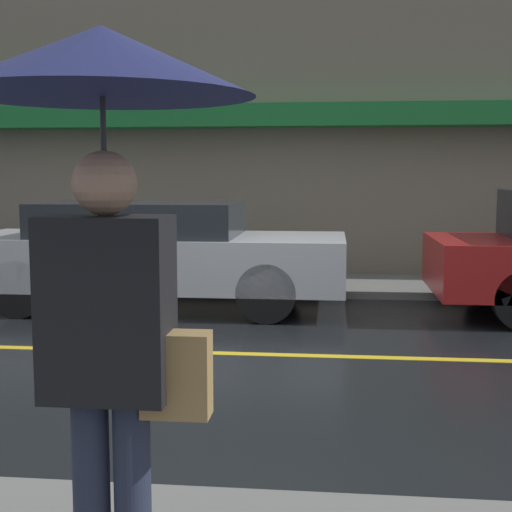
{
  "coord_description": "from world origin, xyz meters",
  "views": [
    {
      "loc": [
        0.96,
        -6.57,
        1.71
      ],
      "look_at": [
        0.48,
        -2.11,
        1.19
      ],
      "focal_mm": 50.0,
      "sensor_mm": 36.0,
      "label": 1
    }
  ],
  "objects": [
    {
      "name": "ground_plane",
      "position": [
        0.0,
        0.0,
        0.0
      ],
      "size": [
        80.0,
        80.0,
        0.0
      ],
      "primitive_type": "plane",
      "color": "black"
    },
    {
      "name": "sidewalk_far",
      "position": [
        0.0,
        4.0,
        0.05
      ],
      "size": [
        28.0,
        1.77,
        0.11
      ],
      "color": "slate",
      "rests_on": "ground_plane"
    },
    {
      "name": "lane_marking",
      "position": [
        0.0,
        0.0,
        0.0
      ],
      "size": [
        25.2,
        0.12,
        0.01
      ],
      "color": "gold",
      "rests_on": "ground_plane"
    },
    {
      "name": "building_storefront",
      "position": [
        0.0,
        5.0,
        2.6
      ],
      "size": [
        28.0,
        0.85,
        5.2
      ],
      "color": "#706656",
      "rests_on": "ground_plane"
    },
    {
      "name": "pedestrian",
      "position": [
        0.19,
        -4.18,
        1.76
      ],
      "size": [
        1.04,
        1.04,
        2.09
      ],
      "rotation": [
        0.0,
        0.0,
        3.14
      ],
      "color": "#23283D",
      "rests_on": "sidewalk_near"
    },
    {
      "name": "car_silver",
      "position": [
        -1.31,
        2.19,
        0.72
      ],
      "size": [
        4.75,
        1.7,
        1.35
      ],
      "color": "#B2B5BA",
      "rests_on": "ground_plane"
    }
  ]
}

